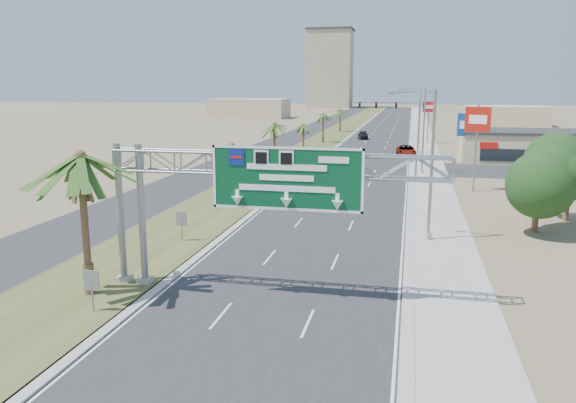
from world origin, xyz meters
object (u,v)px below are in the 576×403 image
(pole_sign_red_near, at_px, (477,124))
(sign_gantry, at_px, (257,175))
(car_mid_lane, at_px, (352,162))
(pole_sign_blue, at_px, (465,126))
(store_building, at_px, (530,147))
(car_left_lane, at_px, (327,169))
(pole_sign_red_far, at_px, (429,110))
(palm_near, at_px, (80,157))
(signal_mast, at_px, (405,122))
(car_far, at_px, (363,135))
(car_right_lane, at_px, (406,151))

(pole_sign_red_near, bearing_deg, sign_gantry, -113.04)
(car_mid_lane, xyz_separation_m, pole_sign_blue, (14.12, 6.26, 4.30))
(store_building, xyz_separation_m, pole_sign_red_near, (-9.71, -24.68, 4.60))
(car_left_lane, relative_size, pole_sign_blue, 0.74)
(pole_sign_red_far, bearing_deg, palm_near, -102.74)
(car_left_lane, bearing_deg, sign_gantry, -93.38)
(sign_gantry, height_order, car_mid_lane, sign_gantry)
(car_left_lane, bearing_deg, signal_mast, 64.56)
(car_far, relative_size, pole_sign_red_far, 0.63)
(sign_gantry, height_order, pole_sign_red_near, pole_sign_red_near)
(car_left_lane, height_order, pole_sign_blue, pole_sign_blue)
(sign_gantry, xyz_separation_m, car_mid_lane, (-0.06, 45.65, -5.41))
(palm_near, bearing_deg, pole_sign_red_near, 57.18)
(pole_sign_red_far, bearing_deg, car_far, 154.00)
(palm_near, bearing_deg, car_right_lane, 76.31)
(signal_mast, distance_m, pole_sign_blue, 12.80)
(car_far, bearing_deg, pole_sign_blue, -68.86)
(sign_gantry, relative_size, car_mid_lane, 4.24)
(pole_sign_red_near, distance_m, pole_sign_red_far, 47.27)
(palm_near, bearing_deg, pole_sign_red_far, 77.26)
(store_building, height_order, pole_sign_red_near, pole_sign_red_near)
(car_right_lane, distance_m, car_far, 27.37)
(palm_near, xyz_separation_m, car_right_lane, (14.70, 60.36, -6.14))
(sign_gantry, distance_m, store_building, 60.77)
(store_building, relative_size, car_far, 3.77)
(store_building, height_order, pole_sign_blue, pole_sign_blue)
(pole_sign_red_far, bearing_deg, sign_gantry, -97.30)
(sign_gantry, relative_size, car_left_lane, 3.32)
(palm_near, xyz_separation_m, pole_sign_blue, (22.20, 53.84, -1.98))
(store_building, bearing_deg, palm_near, -118.28)
(store_building, xyz_separation_m, pole_sign_red_far, (-13.00, 22.48, 3.95))
(store_building, bearing_deg, pole_sign_blue, -155.20)
(car_mid_lane, relative_size, pole_sign_red_far, 0.52)
(pole_sign_red_near, bearing_deg, car_left_lane, 158.24)
(car_mid_lane, xyz_separation_m, car_far, (-1.94, 38.78, 0.04))
(car_mid_lane, distance_m, pole_sign_red_far, 34.83)
(store_building, distance_m, car_far, 37.86)
(pole_sign_red_near, bearing_deg, signal_mast, 103.08)
(sign_gantry, bearing_deg, car_right_lane, 83.59)
(car_left_lane, height_order, car_far, car_left_lane)
(palm_near, relative_size, store_building, 0.46)
(store_building, xyz_separation_m, car_left_lane, (-25.18, -18.50, -1.14))
(car_left_lane, xyz_separation_m, car_right_lane, (8.68, 20.86, -0.07))
(palm_near, xyz_separation_m, pole_sign_red_near, (21.49, 33.32, -0.33))
(signal_mast, height_order, car_mid_lane, signal_mast)
(palm_near, bearing_deg, sign_gantry, 13.32)
(sign_gantry, bearing_deg, pole_sign_blue, 74.84)
(signal_mast, bearing_deg, sign_gantry, -95.74)
(pole_sign_red_near, height_order, pole_sign_blue, pole_sign_red_near)
(pole_sign_blue, bearing_deg, car_left_lane, -138.44)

